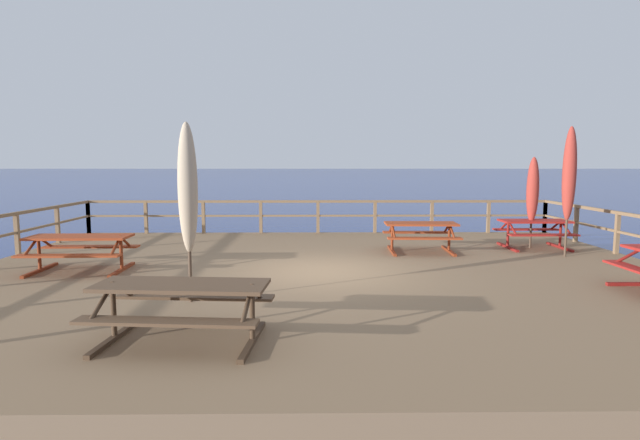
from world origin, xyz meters
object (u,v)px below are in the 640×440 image
at_px(picnic_table_mid_centre, 534,228).
at_px(patio_umbrella_tall_mid_right, 188,189).
at_px(patio_umbrella_short_back, 569,174).
at_px(patio_umbrella_tall_back_left, 533,190).
at_px(picnic_table_front_right, 182,299).
at_px(picnic_table_mid_left, 80,245).
at_px(picnic_table_back_right, 421,231).

distance_m(picnic_table_mid_centre, patio_umbrella_tall_mid_right, 9.68).
distance_m(patio_umbrella_short_back, patio_umbrella_tall_back_left, 1.42).
height_order(picnic_table_front_right, picnic_table_mid_left, same).
bearing_deg(picnic_table_mid_left, patio_umbrella_tall_back_left, 14.77).
xyz_separation_m(patio_umbrella_short_back, patio_umbrella_tall_back_left, (-0.30, 1.31, -0.46)).
bearing_deg(patio_umbrella_short_back, patio_umbrella_tall_mid_right, -154.36).
height_order(picnic_table_mid_centre, patio_umbrella_short_back, patio_umbrella_short_back).
bearing_deg(picnic_table_mid_centre, patio_umbrella_short_back, -79.82).
height_order(picnic_table_mid_centre, patio_umbrella_tall_back_left, patio_umbrella_tall_back_left).
relative_size(picnic_table_mid_centre, picnic_table_mid_left, 0.85).
bearing_deg(picnic_table_mid_left, picnic_table_back_right, 16.30).
distance_m(picnic_table_back_right, patio_umbrella_tall_mid_right, 6.85).
bearing_deg(patio_umbrella_tall_mid_right, picnic_table_front_right, -79.33).
relative_size(picnic_table_back_right, patio_umbrella_short_back, 0.59).
relative_size(patio_umbrella_tall_back_left, patio_umbrella_tall_mid_right, 0.84).
height_order(picnic_table_mid_left, patio_umbrella_short_back, patio_umbrella_short_back).
height_order(picnic_table_mid_centre, picnic_table_mid_left, same).
bearing_deg(picnic_table_mid_left, picnic_table_mid_centre, 14.40).
distance_m(picnic_table_mid_left, patio_umbrella_tall_mid_right, 4.01).
xyz_separation_m(picnic_table_back_right, picnic_table_mid_centre, (3.22, 0.55, -0.00)).
bearing_deg(patio_umbrella_tall_back_left, patio_umbrella_tall_mid_right, -146.49).
bearing_deg(patio_umbrella_tall_mid_right, patio_umbrella_short_back, 25.64).
relative_size(picnic_table_back_right, patio_umbrella_tall_mid_right, 0.64).
distance_m(picnic_table_front_right, patio_umbrella_tall_back_left, 10.49).
distance_m(picnic_table_front_right, picnic_table_mid_left, 5.39).
bearing_deg(picnic_table_front_right, patio_umbrella_tall_back_left, 43.18).
distance_m(picnic_table_mid_left, patio_umbrella_tall_back_left, 11.31).
distance_m(patio_umbrella_tall_back_left, patio_umbrella_tall_mid_right, 9.56).
bearing_deg(picnic_table_mid_left, patio_umbrella_tall_mid_right, -39.44).
distance_m(picnic_table_back_right, patio_umbrella_tall_back_left, 3.36).
xyz_separation_m(picnic_table_front_right, patio_umbrella_tall_mid_right, (-0.35, 1.87, 1.31)).
distance_m(picnic_table_front_right, patio_umbrella_tall_mid_right, 2.31).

